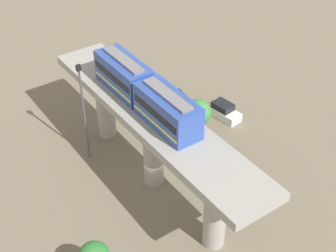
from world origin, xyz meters
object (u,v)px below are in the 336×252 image
tree_near_viaduct (197,113)px  signal_post (84,109)px  train (145,92)px  parked_car_yellow (178,102)px  parked_car_black (218,159)px  parked_car_white (223,111)px

tree_near_viaduct → signal_post: bearing=160.0°
signal_post → tree_near_viaduct: bearing=-20.0°
train → parked_car_yellow: (9.35, 7.63, -9.13)m
parked_car_black → signal_post: size_ratio=0.41×
train → signal_post: (-3.40, 5.80, -3.87)m
train → parked_car_black: bearing=-22.9°
parked_car_black → parked_car_white: 8.43m
tree_near_viaduct → train: bearing=-166.4°
train → parked_car_yellow: train is taller
train → parked_car_yellow: size_ratio=3.11×
parked_car_yellow → parked_car_black: 10.80m
parked_car_yellow → signal_post: size_ratio=0.40×
tree_near_viaduct → parked_car_white: bearing=16.2°
parked_car_yellow → parked_car_black: size_ratio=0.97×
parked_car_white → tree_near_viaduct: bearing=-171.0°
signal_post → parked_car_yellow: bearing=8.2°
tree_near_viaduct → parked_car_black: bearing=-100.0°
parked_car_white → signal_post: size_ratio=0.40×
parked_car_white → tree_near_viaduct: size_ratio=0.90×
parked_car_black → tree_near_viaduct: 5.44m
parked_car_yellow → signal_post: bearing=-166.0°
train → parked_car_black: size_ratio=3.01×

